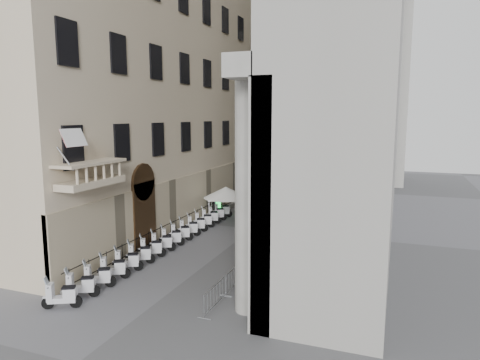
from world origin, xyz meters
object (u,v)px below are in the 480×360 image
object	(u,v)px
security_tent	(230,194)
pedestrian_b	(301,204)
street_lamp	(238,161)
info_kiosk	(217,206)
pedestrian_a	(268,202)
scooter_0	(63,308)

from	to	relation	value
security_tent	pedestrian_b	distance (m)	7.07
street_lamp	info_kiosk	world-z (taller)	street_lamp
security_tent	pedestrian_b	bearing A→B (deg)	47.92
street_lamp	info_kiosk	bearing A→B (deg)	-76.80
street_lamp	info_kiosk	xyz separation A→B (m)	(-0.25, -4.56, -3.47)
street_lamp	security_tent	bearing A→B (deg)	-58.76
pedestrian_a	pedestrian_b	bearing A→B (deg)	-154.48
pedestrian_b	pedestrian_a	bearing A→B (deg)	22.84
info_kiosk	pedestrian_a	distance (m)	4.55
street_lamp	pedestrian_a	size ratio (longest dim) A/B	3.62
security_tent	street_lamp	world-z (taller)	street_lamp
security_tent	info_kiosk	size ratio (longest dim) A/B	2.08
security_tent	street_lamp	distance (m)	7.14
pedestrian_b	scooter_0	bearing A→B (deg)	87.70
scooter_0	info_kiosk	distance (m)	18.85
security_tent	pedestrian_b	world-z (taller)	security_tent
pedestrian_a	pedestrian_b	xyz separation A→B (m)	(2.87, 0.48, -0.11)
pedestrian_b	street_lamp	bearing A→B (deg)	-0.20
scooter_0	street_lamp	bearing A→B (deg)	-26.50
street_lamp	pedestrian_a	bearing A→B (deg)	-13.50
pedestrian_a	pedestrian_b	world-z (taller)	pedestrian_a
security_tent	info_kiosk	world-z (taller)	security_tent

